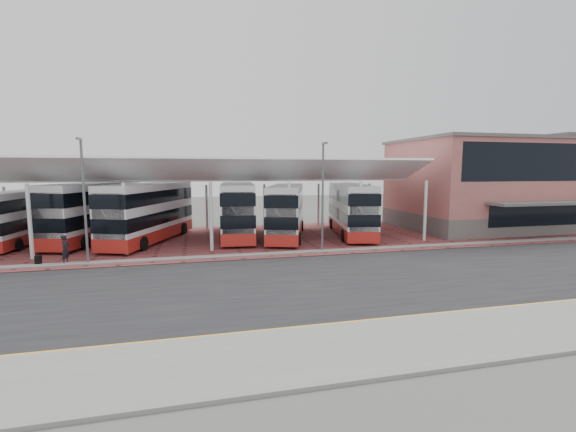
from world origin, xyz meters
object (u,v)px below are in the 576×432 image
bus_2 (150,213)px  pedestrian (66,249)px  bus_3 (238,210)px  bus_4 (286,211)px  bus_0 (24,217)px  bus_5 (351,210)px  bus_1 (94,212)px  terminal (489,184)px

bus_2 → pedestrian: 8.48m
bus_2 → bus_3: bus_2 is taller
bus_2 → bus_4: 11.77m
bus_0 → bus_5: bus_5 is taller
bus_3 → pedestrian: size_ratio=6.44×
bus_1 → pedestrian: size_ratio=6.58×
bus_1 → bus_4: 16.58m
bus_1 → bus_3: size_ratio=1.02×
bus_1 → bus_5: bearing=11.5°
terminal → pedestrian: bearing=-169.2°
bus_4 → bus_5: bearing=16.9°
bus_1 → bus_4: bearing=9.5°
terminal → pedestrian: terminal is taller
bus_1 → bus_5: bus_1 is taller
bus_0 → pedestrian: 10.39m
bus_1 → bus_2: (4.67, -1.58, -0.02)m
bus_1 → pedestrian: 8.77m
bus_2 → bus_4: bearing=17.7°
bus_0 → bus_3: bus_3 is taller
bus_4 → pedestrian: 17.46m
bus_2 → bus_3: size_ratio=1.01×
terminal → bus_3: size_ratio=1.53×
terminal → bus_4: (-22.16, -0.97, -2.28)m
bus_0 → pedestrian: (5.58, -8.68, -1.23)m
bus_0 → bus_3: size_ratio=0.90×
terminal → pedestrian: (-38.37, -7.32, -3.67)m
bus_4 → bus_5: size_ratio=0.99×
terminal → bus_4: bearing=-177.5°
bus_0 → bus_4: (21.78, -2.33, 0.16)m
bus_3 → pedestrian: (-11.97, -7.72, -1.48)m
bus_1 → bus_3: (12.18, -0.92, -0.04)m
bus_1 → bus_5: size_ratio=1.05×
terminal → bus_2: bearing=-179.5°
bus_5 → pedestrian: 23.32m
bus_3 → terminal: bearing=4.9°
bus_0 → bus_5: size_ratio=0.92×
bus_1 → bus_5: (22.62, -2.33, -0.12)m
pedestrian → bus_5: bearing=-60.0°
bus_2 → pedestrian: size_ratio=6.49×
bus_0 → bus_4: size_ratio=0.93×
bus_3 → pedestrian: 14.32m
bus_0 → bus_5: bearing=1.7°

